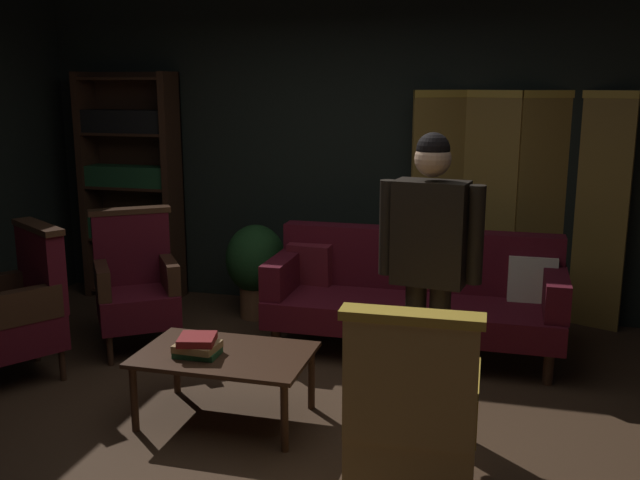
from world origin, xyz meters
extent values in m
plane|color=#3D2819|center=(0.00, 0.00, 0.00)|extent=(10.00, 10.00, 0.00)
cube|color=black|center=(0.00, 2.45, 1.40)|extent=(7.20, 0.10, 2.80)
cube|color=olive|center=(0.61, 2.27, 0.95)|extent=(0.41, 0.26, 1.90)
cube|color=gold|center=(0.61, 2.27, 1.87)|extent=(0.42, 0.27, 0.06)
cube|color=olive|center=(1.03, 2.31, 0.95)|extent=(0.45, 0.17, 1.90)
cube|color=gold|center=(1.03, 2.31, 1.87)|extent=(0.45, 0.18, 0.06)
cube|color=olive|center=(1.46, 2.34, 0.95)|extent=(0.43, 0.22, 1.90)
cube|color=gold|center=(1.46, 2.34, 1.87)|extent=(0.43, 0.23, 0.06)
cube|color=olive|center=(1.88, 2.34, 0.95)|extent=(0.44, 0.21, 1.90)
cube|color=gold|center=(1.88, 2.34, 1.87)|extent=(0.44, 0.21, 0.06)
cube|color=#382114|center=(-2.57, 2.18, 1.02)|extent=(0.06, 0.32, 2.05)
cube|color=#382114|center=(-1.73, 2.18, 1.02)|extent=(0.06, 0.32, 2.05)
cube|color=#382114|center=(-2.15, 2.33, 1.02)|extent=(0.90, 0.02, 2.05)
cube|color=#382114|center=(-2.15, 2.18, 0.06)|extent=(0.86, 0.30, 0.02)
cube|color=#382114|center=(-2.15, 2.18, 0.54)|extent=(0.86, 0.30, 0.02)
cube|color=#1E4C28|center=(-2.15, 2.16, 0.65)|extent=(0.78, 0.22, 0.19)
cube|color=#382114|center=(-2.15, 2.18, 1.02)|extent=(0.86, 0.30, 0.02)
cube|color=#1E4C28|center=(-2.15, 2.16, 1.13)|extent=(0.78, 0.22, 0.18)
cube|color=#382114|center=(-2.15, 2.18, 1.51)|extent=(0.86, 0.30, 0.02)
cube|color=black|center=(-2.15, 2.16, 1.62)|extent=(0.78, 0.22, 0.20)
cube|color=#382114|center=(-2.15, 2.18, 1.99)|extent=(0.86, 0.30, 0.02)
cylinder|color=#382114|center=(-0.40, 1.05, 0.11)|extent=(0.07, 0.07, 0.22)
cylinder|color=#382114|center=(1.50, 1.05, 0.11)|extent=(0.07, 0.07, 0.22)
cylinder|color=#382114|center=(-0.40, 1.65, 0.11)|extent=(0.07, 0.07, 0.22)
cylinder|color=#382114|center=(1.50, 1.65, 0.11)|extent=(0.07, 0.07, 0.22)
cube|color=#4C0F19|center=(0.55, 1.35, 0.32)|extent=(2.10, 0.76, 0.20)
cube|color=#4C0F19|center=(0.55, 1.66, 0.65)|extent=(2.10, 0.18, 0.46)
cube|color=#4C0F19|center=(-0.43, 1.35, 0.55)|extent=(0.16, 0.68, 0.26)
cube|color=#4C0F19|center=(1.53, 1.35, 0.55)|extent=(0.16, 0.68, 0.26)
cube|color=maroon|center=(-0.28, 1.55, 0.57)|extent=(0.35, 0.18, 0.35)
cube|color=beige|center=(1.38, 1.55, 0.57)|extent=(0.34, 0.16, 0.35)
cylinder|color=#382114|center=(-0.82, -0.24, 0.20)|extent=(0.04, 0.04, 0.39)
cylinder|color=#382114|center=(0.08, -0.24, 0.20)|extent=(0.04, 0.04, 0.39)
cylinder|color=#382114|center=(-0.82, 0.30, 0.20)|extent=(0.04, 0.04, 0.39)
cylinder|color=#382114|center=(0.08, 0.30, 0.20)|extent=(0.04, 0.04, 0.39)
cube|color=#382114|center=(-0.37, 0.03, 0.41)|extent=(1.00, 0.64, 0.03)
cylinder|color=gold|center=(1.04, -0.35, 0.11)|extent=(0.04, 0.04, 0.22)
cylinder|color=gold|center=(0.58, -0.36, 0.11)|extent=(0.04, 0.04, 0.22)
cube|color=tan|center=(0.82, -0.58, 0.34)|extent=(0.57, 0.57, 0.24)
cube|color=tan|center=(0.82, -0.81, 0.73)|extent=(0.56, 0.13, 0.54)
cube|color=gold|center=(0.82, -0.81, 1.02)|extent=(0.60, 0.14, 0.04)
cube|color=gold|center=(1.06, -0.58, 0.57)|extent=(0.10, 0.50, 0.22)
cube|color=gold|center=(0.58, -0.59, 0.57)|extent=(0.10, 0.50, 0.22)
cylinder|color=#382114|center=(-1.48, 0.60, 0.11)|extent=(0.04, 0.04, 0.22)
cylinder|color=#382114|center=(-1.11, 0.86, 0.11)|extent=(0.04, 0.04, 0.22)
cylinder|color=#382114|center=(-1.75, 0.97, 0.11)|extent=(0.04, 0.04, 0.22)
cylinder|color=#382114|center=(-1.37, 1.24, 0.11)|extent=(0.04, 0.04, 0.22)
cube|color=#4C0F19|center=(-1.43, 0.92, 0.34)|extent=(0.78, 0.78, 0.24)
cube|color=#4C0F19|center=(-1.56, 1.10, 0.73)|extent=(0.53, 0.42, 0.54)
cube|color=#382114|center=(-1.56, 1.10, 1.02)|extent=(0.57, 0.45, 0.04)
cube|color=#382114|center=(-1.62, 0.78, 0.57)|extent=(0.36, 0.46, 0.22)
cube|color=#382114|center=(-1.23, 1.05, 0.57)|extent=(0.36, 0.46, 0.22)
cylinder|color=#382114|center=(-2.04, 0.53, 0.11)|extent=(0.04, 0.04, 0.22)
cylinder|color=#382114|center=(-1.65, 0.28, 0.11)|extent=(0.04, 0.04, 0.22)
cube|color=#4C0F19|center=(-1.97, 0.21, 0.34)|extent=(0.77, 0.77, 0.24)
cube|color=#4C0F19|center=(-1.84, 0.40, 0.73)|extent=(0.53, 0.41, 0.54)
cube|color=#382114|center=(-1.84, 0.40, 1.02)|extent=(0.57, 0.44, 0.04)
cube|color=#382114|center=(-1.77, 0.08, 0.57)|extent=(0.35, 0.47, 0.22)
cylinder|color=black|center=(0.84, 0.25, 0.43)|extent=(0.12, 0.12, 0.86)
cylinder|color=black|center=(0.70, 0.27, 0.43)|extent=(0.12, 0.12, 0.86)
cube|color=maroon|center=(0.77, 0.26, 0.90)|extent=(0.34, 0.21, 0.09)
cube|color=black|center=(0.77, 0.26, 1.15)|extent=(0.43, 0.27, 0.58)
cube|color=white|center=(0.79, 0.37, 1.18)|extent=(0.14, 0.03, 0.41)
cube|color=maroon|center=(0.79, 0.37, 1.41)|extent=(0.09, 0.03, 0.04)
cylinder|color=black|center=(1.02, 0.22, 1.16)|extent=(0.09, 0.09, 0.54)
cylinder|color=black|center=(0.53, 0.30, 1.16)|extent=(0.09, 0.09, 0.54)
sphere|color=tan|center=(0.77, 0.26, 1.56)|extent=(0.20, 0.20, 0.20)
sphere|color=black|center=(0.77, 0.26, 1.61)|extent=(0.18, 0.18, 0.18)
cylinder|color=brown|center=(-0.85, 1.88, 0.14)|extent=(0.28, 0.28, 0.28)
ellipsoid|color=#193D19|center=(-0.85, 1.88, 0.51)|extent=(0.50, 0.50, 0.58)
cube|color=#1E4C28|center=(-0.51, -0.05, 0.44)|extent=(0.25, 0.18, 0.03)
cube|color=#9E7A47|center=(-0.51, -0.05, 0.48)|extent=(0.25, 0.21, 0.04)
cube|color=maroon|center=(-0.51, -0.05, 0.52)|extent=(0.24, 0.24, 0.04)
camera|label=1|loc=(1.17, -3.62, 1.97)|focal=40.16mm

